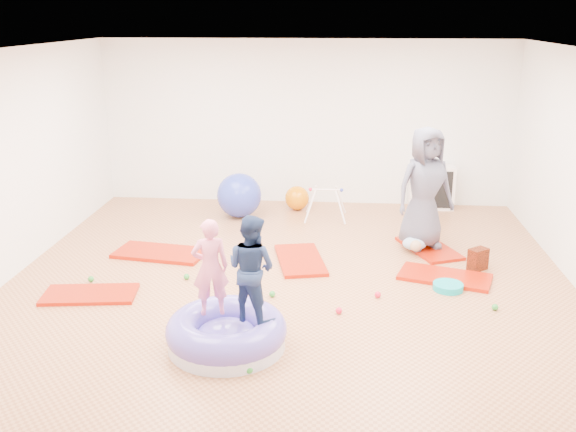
{
  "coord_description": "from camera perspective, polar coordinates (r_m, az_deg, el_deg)",
  "views": [
    {
      "loc": [
        0.61,
        -6.92,
        3.2
      ],
      "look_at": [
        0.0,
        0.3,
        0.9
      ],
      "focal_mm": 40.0,
      "sensor_mm": 36.0,
      "label": 1
    }
  ],
  "objects": [
    {
      "name": "room",
      "position": [
        7.18,
        -0.2,
        3.08
      ],
      "size": [
        7.01,
        8.01,
        2.81
      ],
      "color": "#995935",
      "rests_on": "ground"
    },
    {
      "name": "gym_mat_front_left",
      "position": [
        7.99,
        -17.2,
        -6.67
      ],
      "size": [
        1.14,
        0.67,
        0.04
      ],
      "primitive_type": "cube",
      "rotation": [
        0.0,
        0.0,
        0.13
      ],
      "color": "#992007",
      "rests_on": "ground"
    },
    {
      "name": "gym_mat_mid_left",
      "position": [
        9.07,
        -11.3,
        -3.23
      ],
      "size": [
        1.31,
        0.79,
        0.05
      ],
      "primitive_type": "cube",
      "rotation": [
        0.0,
        0.0,
        -0.15
      ],
      "color": "#992007",
      "rests_on": "ground"
    },
    {
      "name": "gym_mat_center_back",
      "position": [
        8.66,
        1.1,
        -3.92
      ],
      "size": [
        0.81,
        1.24,
        0.05
      ],
      "primitive_type": "cube",
      "rotation": [
        0.0,
        0.0,
        1.79
      ],
      "color": "#992007",
      "rests_on": "ground"
    },
    {
      "name": "gym_mat_right",
      "position": [
        8.36,
        13.76,
        -5.27
      ],
      "size": [
        1.24,
        0.88,
        0.05
      ],
      "primitive_type": "cube",
      "rotation": [
        0.0,
        0.0,
        -0.31
      ],
      "color": "#992007",
      "rests_on": "ground"
    },
    {
      "name": "gym_mat_rear_right",
      "position": [
        9.3,
        12.42,
        -2.81
      ],
      "size": [
        0.9,
        1.19,
        0.04
      ],
      "primitive_type": "cube",
      "rotation": [
        0.0,
        0.0,
        1.97
      ],
      "color": "#992007",
      "rests_on": "ground"
    },
    {
      "name": "inflatable_cushion",
      "position": [
        6.53,
        -5.48,
        -10.33
      ],
      "size": [
        1.21,
        1.21,
        0.38
      ],
      "rotation": [
        0.0,
        0.0,
        -0.09
      ],
      "color": "silver",
      "rests_on": "ground"
    },
    {
      "name": "child_pink",
      "position": [
        6.38,
        -6.94,
        -4.12
      ],
      "size": [
        0.42,
        0.33,
        1.0
      ],
      "primitive_type": "imported",
      "rotation": [
        0.0,
        0.0,
        3.41
      ],
      "color": "pink",
      "rests_on": "inflatable_cushion"
    },
    {
      "name": "child_navy",
      "position": [
        6.22,
        -3.29,
        -4.23
      ],
      "size": [
        0.66,
        0.61,
        1.08
      ],
      "primitive_type": "imported",
      "rotation": [
        0.0,
        0.0,
        2.64
      ],
      "color": "navy",
      "rests_on": "inflatable_cushion"
    },
    {
      "name": "adult_caregiver",
      "position": [
        9.05,
        12.07,
        2.45
      ],
      "size": [
        0.97,
        0.81,
        1.7
      ],
      "primitive_type": "imported",
      "rotation": [
        0.0,
        0.0,
        0.38
      ],
      "color": "#4F4F62",
      "rests_on": "gym_mat_rear_right"
    },
    {
      "name": "infant",
      "position": [
        9.06,
        11.2,
        -2.46
      ],
      "size": [
        0.33,
        0.34,
        0.2
      ],
      "color": "#9BB9D8",
      "rests_on": "gym_mat_rear_right"
    },
    {
      "name": "ball_pit_balls",
      "position": [
        7.34,
        -1.07,
        -7.91
      ],
      "size": [
        4.92,
        2.19,
        0.08
      ],
      "color": "#2B8F30",
      "rests_on": "ground"
    },
    {
      "name": "exercise_ball_blue",
      "position": [
        10.47,
        -4.36,
        1.84
      ],
      "size": [
        0.73,
        0.73,
        0.73
      ],
      "primitive_type": "sphere",
      "color": "#2B3CB7",
      "rests_on": "ground"
    },
    {
      "name": "exercise_ball_orange",
      "position": [
        10.87,
        0.81,
        1.61
      ],
      "size": [
        0.41,
        0.41,
        0.41
      ],
      "primitive_type": "sphere",
      "color": "orange",
      "rests_on": "ground"
    },
    {
      "name": "infant_play_gym",
      "position": [
        10.32,
        3.38,
        1.52
      ],
      "size": [
        0.67,
        0.64,
        0.51
      ],
      "rotation": [
        0.0,
        0.0,
        -0.15
      ],
      "color": "white",
      "rests_on": "ground"
    },
    {
      "name": "cube_shelf",
      "position": [
        11.19,
        12.65,
        2.53
      ],
      "size": [
        0.74,
        0.36,
        0.74
      ],
      "color": "white",
      "rests_on": "ground"
    },
    {
      "name": "balance_disc",
      "position": [
        8.04,
        14.03,
        -6.11
      ],
      "size": [
        0.36,
        0.36,
        0.08
      ],
      "primitive_type": "cylinder",
      "color": "#09A2A8",
      "rests_on": "ground"
    },
    {
      "name": "backpack",
      "position": [
        8.71,
        16.53,
        -3.7
      ],
      "size": [
        0.29,
        0.28,
        0.29
      ],
      "primitive_type": "cube",
      "rotation": [
        0.0,
        0.0,
        0.67
      ],
      "color": "maroon",
      "rests_on": "ground"
    },
    {
      "name": "yellow_toy",
      "position": [
        7.25,
        -2.79,
        -8.46
      ],
      "size": [
        0.22,
        0.22,
        0.03
      ],
      "primitive_type": "cylinder",
      "color": "orange",
      "rests_on": "ground"
    }
  ]
}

